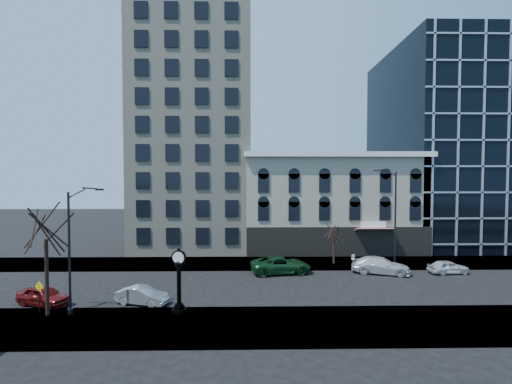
{
  "coord_description": "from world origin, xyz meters",
  "views": [
    {
      "loc": [
        1.42,
        -29.11,
        9.16
      ],
      "look_at": [
        2.0,
        4.0,
        8.0
      ],
      "focal_mm": 24.0,
      "sensor_mm": 36.0,
      "label": 1
    }
  ],
  "objects_px": {
    "street_lamp_near": "(79,216)",
    "car_near_a": "(44,296)",
    "street_clock": "(179,283)",
    "car_near_b": "(143,295)",
    "warning_sign": "(39,291)"
  },
  "relations": [
    {
      "from": "warning_sign",
      "to": "car_near_b",
      "type": "relative_size",
      "value": 0.56
    },
    {
      "from": "street_lamp_near",
      "to": "car_near_a",
      "type": "distance_m",
      "value": 7.22
    },
    {
      "from": "car_near_b",
      "to": "street_clock",
      "type": "bearing_deg",
      "value": -106.77
    },
    {
      "from": "warning_sign",
      "to": "car_near_a",
      "type": "height_order",
      "value": "warning_sign"
    },
    {
      "from": "car_near_a",
      "to": "car_near_b",
      "type": "bearing_deg",
      "value": -69.01
    },
    {
      "from": "street_lamp_near",
      "to": "car_near_a",
      "type": "relative_size",
      "value": 2.13
    },
    {
      "from": "warning_sign",
      "to": "street_lamp_near",
      "type": "bearing_deg",
      "value": 19.91
    },
    {
      "from": "street_lamp_near",
      "to": "warning_sign",
      "type": "bearing_deg",
      "value": 157.62
    },
    {
      "from": "street_lamp_near",
      "to": "car_near_a",
      "type": "bearing_deg",
      "value": 129.62
    },
    {
      "from": "car_near_a",
      "to": "car_near_b",
      "type": "height_order",
      "value": "car_near_a"
    },
    {
      "from": "street_clock",
      "to": "car_near_b",
      "type": "distance_m",
      "value": 3.95
    },
    {
      "from": "street_lamp_near",
      "to": "car_near_a",
      "type": "height_order",
      "value": "street_lamp_near"
    },
    {
      "from": "car_near_a",
      "to": "street_clock",
      "type": "bearing_deg",
      "value": -80.14
    },
    {
      "from": "warning_sign",
      "to": "car_near_a",
      "type": "relative_size",
      "value": 0.53
    },
    {
      "from": "warning_sign",
      "to": "car_near_b",
      "type": "bearing_deg",
      "value": 35.76
    }
  ]
}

